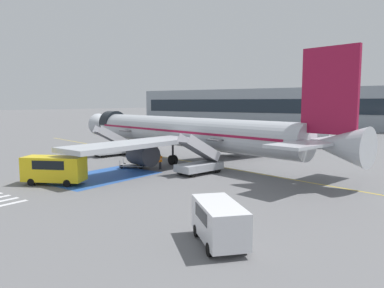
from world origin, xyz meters
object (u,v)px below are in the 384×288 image
object	(u,v)px
boarding_stairs_forward	(112,148)
service_van_0	(219,220)
boarding_stairs_aft	(200,164)
fuel_tanker	(304,135)
terminal_building	(313,108)
ground_crew_1	(160,161)
service_van_1	(54,168)
airliner	(187,132)
baggage_cart	(133,165)
ground_crew_2	(137,150)
ground_crew_0	(138,151)

from	to	relation	value
boarding_stairs_forward	service_van_0	world-z (taller)	boarding_stairs_forward
boarding_stairs_aft	service_van_0	size ratio (longest dim) A/B	1.25
boarding_stairs_forward	boarding_stairs_aft	size ratio (longest dim) A/B	1.00
fuel_tanker	service_van_0	size ratio (longest dim) A/B	2.34
boarding_stairs_forward	terminal_building	size ratio (longest dim) A/B	0.05
fuel_tanker	ground_crew_1	world-z (taller)	fuel_tanker
fuel_tanker	service_van_1	xyz separation A→B (m)	(-7.50, -39.58, -0.41)
airliner	service_van_0	xyz separation A→B (m)	(17.39, -19.96, -2.21)
boarding_stairs_aft	service_van_1	xyz separation A→B (m)	(-7.27, -11.37, 0.42)
boarding_stairs_aft	baggage_cart	size ratio (longest dim) A/B	1.83
service_van_0	service_van_1	distance (m)	19.07
ground_crew_1	service_van_0	bearing A→B (deg)	-117.53
service_van_1	terminal_building	world-z (taller)	terminal_building
boarding_stairs_forward	terminal_building	world-z (taller)	terminal_building
airliner	fuel_tanker	distance (m)	23.58
boarding_stairs_aft	ground_crew_1	size ratio (longest dim) A/B	3.39
fuel_tanker	baggage_cart	bearing A→B (deg)	155.98
terminal_building	ground_crew_2	bearing A→B (deg)	-88.68
boarding_stairs_aft	ground_crew_0	distance (m)	11.39
airliner	terminal_building	size ratio (longest dim) A/B	0.38
boarding_stairs_aft	ground_crew_2	size ratio (longest dim) A/B	2.95
airliner	baggage_cart	bearing A→B (deg)	175.60
ground_crew_0	ground_crew_2	xyz separation A→B (m)	(-0.77, 0.60, 0.00)
service_van_0	ground_crew_1	size ratio (longest dim) A/B	2.72
boarding_stairs_aft	service_van_1	world-z (taller)	boarding_stairs_aft
terminal_building	ground_crew_1	bearing A→B (deg)	-83.11
airliner	ground_crew_0	xyz separation A→B (m)	(-5.24, -2.86, -2.39)
boarding_stairs_aft	service_van_0	bearing A→B (deg)	-40.73
airliner	boarding_stairs_forward	world-z (taller)	airliner
service_van_1	ground_crew_2	size ratio (longest dim) A/B	2.97
boarding_stairs_forward	baggage_cart	size ratio (longest dim) A/B	1.83
fuel_tanker	ground_crew_0	xyz separation A→B (m)	(-11.32, -25.59, -0.75)
fuel_tanker	terminal_building	world-z (taller)	terminal_building
terminal_building	boarding_stairs_aft	bearing A→B (deg)	-79.35
service_van_1	ground_crew_0	xyz separation A→B (m)	(-3.82, 13.99, -0.35)
boarding_stairs_forward	ground_crew_1	xyz separation A→B (m)	(11.70, -3.64, -0.07)
ground_crew_2	boarding_stairs_forward	bearing A→B (deg)	12.63
boarding_stairs_forward	boarding_stairs_aft	world-z (taller)	boarding_stairs_aft
terminal_building	service_van_0	bearing A→B (deg)	-73.79
ground_crew_2	terminal_building	world-z (taller)	terminal_building
ground_crew_0	boarding_stairs_forward	bearing A→B (deg)	-79.86
boarding_stairs_forward	terminal_building	xyz separation A→B (m)	(3.00, 68.32, 4.40)
baggage_cart	ground_crew_2	size ratio (longest dim) A/B	1.61
fuel_tanker	ground_crew_1	size ratio (longest dim) A/B	6.35
service_van_1	baggage_cart	bearing A→B (deg)	154.21
service_van_0	service_van_1	xyz separation A→B (m)	(-18.81, 3.10, 0.17)
boarding_stairs_aft	ground_crew_2	world-z (taller)	boarding_stairs_aft
ground_crew_1	boarding_stairs_aft	bearing A→B (deg)	-70.46
boarding_stairs_forward	ground_crew_1	size ratio (longest dim) A/B	3.39
boarding_stairs_forward	fuel_tanker	size ratio (longest dim) A/B	0.53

